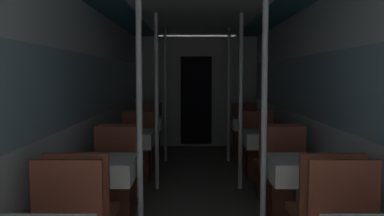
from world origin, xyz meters
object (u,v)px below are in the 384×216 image
object	(u,v)px
support_pole_right_2	(241,102)
chair_right_near_2	(276,177)
chair_left_far_2	(137,157)
dining_table_right_1	(303,174)
dining_table_right_2	(268,142)
chair_right_near_3	(254,150)
support_pole_left_1	(140,115)
chair_left_far_3	(149,139)
dining_table_right_3	(249,125)
dining_table_left_2	(130,142)
chair_right_far_1	(288,191)
support_pole_right_1	(265,115)
chair_right_far_2	(260,157)
support_pole_left_2	(157,102)
dining_table_left_1	(101,174)
support_pole_left_3	(166,95)
dining_table_left_3	(146,125)
support_pole_right_3	(229,95)
chair_left_far_1	(114,191)
chair_right_far_3	(245,139)
chair_left_near_2	(123,177)

from	to	relation	value
support_pole_right_2	chair_right_near_2	bearing A→B (deg)	-59.77
chair_left_far_2	dining_table_right_1	bearing A→B (deg)	126.72
dining_table_right_2	chair_right_near_3	xyz separation A→B (m)	(0.00, 1.19, -0.32)
chair_left_far_2	support_pole_left_1	bearing A→B (deg)	98.30
chair_left_far_3	dining_table_right_3	world-z (taller)	chair_left_far_3
dining_table_left_2	chair_right_far_1	bearing A→B (deg)	-33.79
support_pole_right_2	dining_table_right_3	size ratio (longest dim) A/B	3.01
chair_right_near_2	support_pole_right_1	bearing A→B (deg)	-106.28
dining_table_right_1	dining_table_right_3	world-z (taller)	same
chair_right_near_2	chair_right_far_2	distance (m)	1.19
chair_right_far_1	dining_table_left_2	bearing A→B (deg)	-33.79
dining_table_right_3	support_pole_right_1	bearing A→B (deg)	-95.56
support_pole_left_1	support_pole_right_2	world-z (taller)	same
chair_left_far_2	support_pole_left_2	bearing A→B (deg)	120.23
dining_table_left_1	support_pole_left_3	distance (m)	3.61
support_pole_left_1	support_pole_right_1	size ratio (longest dim) A/B	1.00
support_pole_left_1	support_pole_right_2	size ratio (longest dim) A/B	1.00
chair_left_far_2	dining_table_left_3	bearing A→B (deg)	-90.00
support_pole_right_3	dining_table_left_3	bearing A→B (deg)	180.00
chair_left_far_1	chair_right_far_3	xyz separation A→B (m)	(1.77, 3.56, 0.00)
dining_table_left_2	support_pole_left_2	distance (m)	0.62
chair_left_far_2	chair_left_near_2	bearing A→B (deg)	90.00
support_pole_left_2	chair_right_far_1	distance (m)	2.03
support_pole_right_1	chair_left_far_3	bearing A→B (deg)	108.93
chair_right_near_3	chair_right_far_2	bearing A→B (deg)	-90.00
chair_right_near_2	dining_table_right_3	bearing A→B (deg)	90.00
support_pole_left_2	support_pole_right_2	size ratio (longest dim) A/B	1.00
chair_left_far_3	support_pole_right_2	world-z (taller)	support_pole_right_2
dining_table_left_3	chair_left_far_3	world-z (taller)	chair_left_far_3
chair_right_near_2	chair_right_far_1	bearing A→B (deg)	-90.00
dining_table_right_2	dining_table_right_3	bearing A→B (deg)	90.00
chair_right_far_1	dining_table_right_2	size ratio (longest dim) A/B	1.26
chair_right_far_3	chair_left_far_1	bearing A→B (deg)	63.55
dining_table_right_1	dining_table_right_2	size ratio (longest dim) A/B	1.00
chair_right_far_3	chair_right_near_2	bearing A→B (deg)	90.00
chair_left_far_1	dining_table_left_1	bearing A→B (deg)	90.00
chair_left_far_1	support_pole_right_2	world-z (taller)	support_pole_right_2
support_pole_right_2	chair_right_far_3	bearing A→B (deg)	81.70
chair_left_far_1	chair_right_far_1	distance (m)	1.77
chair_left_far_3	support_pole_right_3	distance (m)	1.75
dining_table_left_1	chair_right_near_3	world-z (taller)	chair_right_near_3
dining_table_left_3	chair_right_near_3	bearing A→B (deg)	-18.55
chair_left_far_2	support_pole_right_2	bearing A→B (deg)	157.36
support_pole_left_1	support_pole_left_2	distance (m)	1.78
chair_right_near_2	dining_table_left_1	bearing A→B (deg)	-146.21
support_pole_left_2	chair_right_near_3	world-z (taller)	support_pole_left_2
chair_right_far_1	chair_right_far_3	bearing A→B (deg)	-90.00
support_pole_left_2	support_pole_left_1	bearing A→B (deg)	-90.00
chair_right_far_2	chair_left_far_3	bearing A→B (deg)	-45.14
chair_left_far_3	dining_table_right_2	size ratio (longest dim) A/B	1.26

